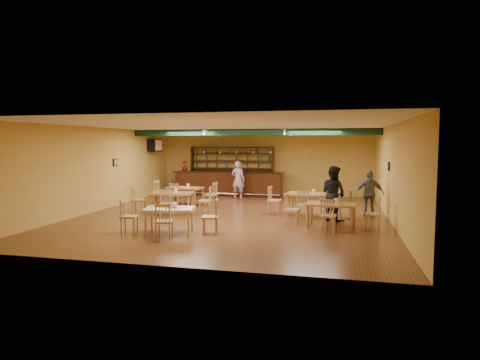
% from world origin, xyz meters
% --- Properties ---
extents(floor, '(12.00, 12.00, 0.00)m').
position_xyz_m(floor, '(0.00, 0.00, 0.00)').
color(floor, '#583219').
rests_on(floor, ground).
extents(ceiling_beam, '(10.00, 0.30, 0.25)m').
position_xyz_m(ceiling_beam, '(0.00, 2.80, 2.87)').
color(ceiling_beam, black).
rests_on(ceiling_beam, ceiling).
extents(track_rail_left, '(0.05, 2.50, 0.05)m').
position_xyz_m(track_rail_left, '(-1.80, 3.40, 2.94)').
color(track_rail_left, white).
rests_on(track_rail_left, ceiling).
extents(track_rail_right, '(0.05, 2.50, 0.05)m').
position_xyz_m(track_rail_right, '(1.40, 3.40, 2.94)').
color(track_rail_right, white).
rests_on(track_rail_right, ceiling).
extents(ac_unit, '(0.34, 0.70, 0.48)m').
position_xyz_m(ac_unit, '(-4.80, 4.20, 2.35)').
color(ac_unit, white).
rests_on(ac_unit, wall_left).
extents(picture_left, '(0.04, 0.34, 0.28)m').
position_xyz_m(picture_left, '(-4.97, 1.00, 1.70)').
color(picture_left, black).
rests_on(picture_left, wall_left).
extents(picture_right, '(0.04, 0.34, 0.28)m').
position_xyz_m(picture_right, '(4.97, 0.50, 1.70)').
color(picture_right, black).
rests_on(picture_right, wall_right).
extents(bar_counter, '(5.26, 0.85, 1.13)m').
position_xyz_m(bar_counter, '(-1.55, 5.15, 0.56)').
color(bar_counter, '#33130A').
rests_on(bar_counter, ground).
extents(back_bar_hutch, '(4.07, 0.40, 2.28)m').
position_xyz_m(back_bar_hutch, '(-1.55, 5.78, 1.14)').
color(back_bar_hutch, '#33130A').
rests_on(back_bar_hutch, ground).
extents(poinsettia, '(0.34, 0.34, 0.48)m').
position_xyz_m(poinsettia, '(-3.73, 5.15, 1.37)').
color(poinsettia, '#AE1022').
rests_on(poinsettia, bar_counter).
extents(dining_table_a, '(1.50, 1.03, 0.70)m').
position_xyz_m(dining_table_a, '(-2.48, 1.90, 0.35)').
color(dining_table_a, olive).
rests_on(dining_table_a, ground).
extents(dining_table_b, '(1.63, 1.13, 0.75)m').
position_xyz_m(dining_table_b, '(2.47, 0.51, 0.38)').
color(dining_table_b, olive).
rests_on(dining_table_b, ground).
extents(dining_table_c, '(1.58, 1.10, 0.73)m').
position_xyz_m(dining_table_c, '(-2.20, -0.11, 0.37)').
color(dining_table_c, olive).
rests_on(dining_table_c, ground).
extents(dining_table_d, '(1.49, 0.99, 0.70)m').
position_xyz_m(dining_table_d, '(3.23, -1.33, 0.35)').
color(dining_table_d, olive).
rests_on(dining_table_d, ground).
extents(near_table, '(1.43, 1.07, 0.69)m').
position_xyz_m(near_table, '(-1.00, -3.16, 0.35)').
color(near_table, beige).
rests_on(near_table, ground).
extents(pizza_tray, '(0.46, 0.46, 0.01)m').
position_xyz_m(pizza_tray, '(-0.91, -3.16, 0.70)').
color(pizza_tray, silver).
rests_on(pizza_tray, near_table).
extents(parmesan_shaker, '(0.09, 0.09, 0.11)m').
position_xyz_m(parmesan_shaker, '(-1.41, -3.30, 0.75)').
color(parmesan_shaker, '#EAE5C6').
rests_on(parmesan_shaker, near_table).
extents(napkin_stack, '(0.25, 0.24, 0.03)m').
position_xyz_m(napkin_stack, '(-0.67, -2.97, 0.71)').
color(napkin_stack, white).
rests_on(napkin_stack, near_table).
extents(pizza_server, '(0.33, 0.13, 0.00)m').
position_xyz_m(pizza_server, '(-0.77, -3.11, 0.71)').
color(pizza_server, silver).
rests_on(pizza_server, pizza_tray).
extents(side_plate, '(0.26, 0.26, 0.01)m').
position_xyz_m(side_plate, '(-0.49, -3.34, 0.70)').
color(side_plate, white).
rests_on(side_plate, near_table).
extents(patron_bar, '(0.65, 0.47, 1.66)m').
position_xyz_m(patron_bar, '(-0.90, 4.33, 0.83)').
color(patron_bar, '#9D54B6').
rests_on(patron_bar, ground).
extents(patron_right_a, '(1.06, 1.04, 1.73)m').
position_xyz_m(patron_right_a, '(3.27, -0.29, 0.86)').
color(patron_right_a, black).
rests_on(patron_right_a, ground).
extents(patron_right_b, '(0.93, 0.43, 1.56)m').
position_xyz_m(patron_right_b, '(4.43, 0.67, 0.78)').
color(patron_right_b, slate).
rests_on(patron_right_b, ground).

